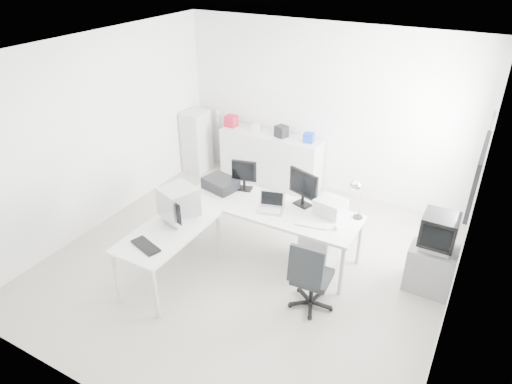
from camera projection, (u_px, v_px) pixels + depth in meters
The scene contains 30 objects.
floor at pixel (249, 262), 6.23m from camera, with size 5.00×5.00×0.01m, color beige.
ceiling at pixel (247, 53), 4.86m from camera, with size 5.00×5.00×0.01m, color white.
back_wall at pixel (324, 111), 7.46m from camera, with size 5.00×0.02×2.80m, color silver.
left_wall at pixel (99, 133), 6.60m from camera, with size 0.02×5.00×2.80m, color silver.
right_wall at pixel (468, 225), 4.49m from camera, with size 0.02×5.00×2.80m, color silver.
window at pixel (483, 161), 5.32m from camera, with size 0.02×1.20×1.10m, color white, non-canonical shape.
wall_picture at pixel (478, 175), 4.34m from camera, with size 0.04×0.90×0.60m, color black, non-canonical shape.
main_desk at pixel (270, 230), 6.24m from camera, with size 2.40×0.80×0.75m, color silver, non-canonical shape.
side_desk at pixel (171, 255), 5.76m from camera, with size 0.70×1.40×0.75m, color silver, non-canonical shape.
drawer_pedestal at pixel (319, 247), 6.02m from camera, with size 0.40×0.50×0.60m, color silver.
inkjet_printer at pixel (221, 184), 6.46m from camera, with size 0.45×0.35×0.16m, color black.
lcd_monitor_small at pixel (244, 175), 6.37m from camera, with size 0.35×0.20×0.44m, color black, non-canonical shape.
lcd_monitor_large at pixel (303, 189), 5.98m from camera, with size 0.47×0.19×0.49m, color black, non-canonical shape.
laptop at pixel (271, 203), 5.90m from camera, with size 0.36×0.37×0.24m, color #B7B7BA, non-canonical shape.
white_keyboard at pixel (311, 225), 5.67m from camera, with size 0.40×0.12×0.02m, color silver.
white_mouse at pixel (336, 227), 5.57m from camera, with size 0.07×0.07×0.07m, color silver.
laser_printer at pixel (330, 207), 5.86m from camera, with size 0.36×0.31×0.21m, color #B5B5B5.
desk_lamp at pixel (360, 201), 5.70m from camera, with size 0.16×0.16×0.49m, color silver, non-canonical shape.
crt_monitor at pixel (179, 204), 5.65m from camera, with size 0.41×0.41×0.47m, color #B7B7BA, non-canonical shape.
black_keyboard at pixel (146, 246), 5.27m from camera, with size 0.40×0.16×0.03m, color black.
office_chair at pixel (313, 274), 5.28m from camera, with size 0.55×0.55×0.95m, color #222426, non-canonical shape.
tv_cabinet at pixel (430, 268), 5.65m from camera, with size 0.55×0.45×0.60m, color slate.
crt_tv at pixel (439, 233), 5.39m from camera, with size 0.50×0.48×0.45m, color black, non-canonical shape.
sideboard at pixel (270, 158), 8.07m from camera, with size 1.83×0.46×0.91m, color silver.
clutter_box_a at pixel (231, 121), 8.14m from camera, with size 0.20×0.18×0.20m, color #B11931.
clutter_box_b at pixel (256, 128), 7.95m from camera, with size 0.12×0.10×0.12m, color silver.
clutter_box_c at pixel (281, 131), 7.72m from camera, with size 0.19×0.17×0.19m, color black.
clutter_box_d at pixel (309, 138), 7.52m from camera, with size 0.16×0.14×0.16m, color #1A3AB7.
clutter_bottle at pixel (218, 117), 8.29m from camera, with size 0.07×0.07×0.22m, color silver.
filing_cabinet at pixel (197, 141), 8.47m from camera, with size 0.40×0.47×1.14m, color silver.
Camera 1 is at (2.49, -4.30, 3.88)m, focal length 32.00 mm.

